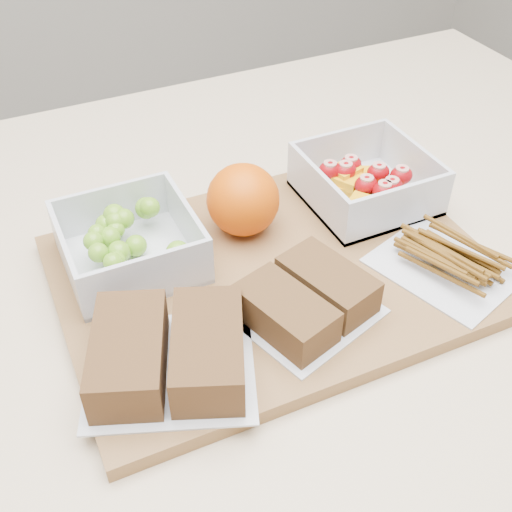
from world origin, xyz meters
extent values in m
cube|color=beige|center=(0.00, 0.00, 0.45)|extent=(1.20, 0.90, 0.90)
cube|color=olive|center=(0.01, -0.01, 0.91)|extent=(0.42, 0.31, 0.02)
cube|color=silver|center=(-0.11, 0.06, 0.92)|extent=(0.13, 0.13, 0.00)
cube|color=silver|center=(-0.11, 0.12, 0.94)|extent=(0.13, 0.00, 0.05)
cube|color=silver|center=(-0.11, 0.00, 0.94)|extent=(0.13, 0.00, 0.05)
cube|color=silver|center=(-0.05, 0.06, 0.94)|extent=(0.00, 0.12, 0.05)
cube|color=silver|center=(-0.17, 0.06, 0.94)|extent=(0.00, 0.12, 0.05)
sphere|color=#6AA522|center=(-0.13, 0.05, 0.94)|extent=(0.02, 0.02, 0.02)
sphere|color=#6AA522|center=(-0.15, 0.05, 0.95)|extent=(0.02, 0.02, 0.02)
sphere|color=#6AA522|center=(-0.12, 0.09, 0.95)|extent=(0.02, 0.02, 0.02)
sphere|color=#6AA522|center=(-0.11, 0.06, 0.93)|extent=(0.02, 0.02, 0.02)
sphere|color=#6AA522|center=(-0.15, 0.07, 0.95)|extent=(0.02, 0.02, 0.02)
sphere|color=#6AA522|center=(-0.13, 0.06, 0.94)|extent=(0.02, 0.02, 0.02)
sphere|color=#6AA522|center=(-0.14, 0.08, 0.95)|extent=(0.02, 0.02, 0.02)
sphere|color=#6AA522|center=(-0.08, 0.01, 0.95)|extent=(0.02, 0.02, 0.02)
sphere|color=#6AA522|center=(-0.08, 0.10, 0.95)|extent=(0.02, 0.02, 0.02)
sphere|color=#6AA522|center=(-0.12, 0.10, 0.95)|extent=(0.02, 0.02, 0.02)
sphere|color=#6AA522|center=(-0.14, 0.03, 0.95)|extent=(0.02, 0.02, 0.02)
sphere|color=#6AA522|center=(-0.08, 0.10, 0.95)|extent=(0.02, 0.02, 0.02)
sphere|color=#6AA522|center=(-0.11, 0.02, 0.94)|extent=(0.02, 0.02, 0.02)
sphere|color=#6AA522|center=(-0.11, 0.10, 0.94)|extent=(0.02, 0.02, 0.02)
sphere|color=#6AA522|center=(-0.13, 0.08, 0.94)|extent=(0.02, 0.02, 0.02)
sphere|color=#6AA522|center=(-0.11, 0.09, 0.95)|extent=(0.02, 0.02, 0.02)
sphere|color=#6AA522|center=(-0.08, 0.01, 0.95)|extent=(0.02, 0.02, 0.02)
sphere|color=#6AA522|center=(-0.07, 0.02, 0.93)|extent=(0.02, 0.02, 0.02)
sphere|color=#6AA522|center=(-0.12, 0.08, 0.94)|extent=(0.02, 0.02, 0.02)
sphere|color=#6AA522|center=(-0.13, 0.04, 0.94)|extent=(0.02, 0.02, 0.02)
sphere|color=#6AA522|center=(-0.13, 0.10, 0.94)|extent=(0.02, 0.02, 0.02)
cube|color=silver|center=(0.16, 0.05, 0.92)|extent=(0.13, 0.13, 0.01)
cube|color=silver|center=(0.16, 0.12, 0.94)|extent=(0.13, 0.01, 0.06)
cube|color=silver|center=(0.16, -0.01, 0.94)|extent=(0.13, 0.01, 0.06)
cube|color=silver|center=(0.22, 0.05, 0.94)|extent=(0.01, 0.12, 0.06)
cube|color=silver|center=(0.09, 0.05, 0.94)|extent=(0.01, 0.12, 0.06)
cube|color=#EBA10D|center=(0.16, 0.03, 0.93)|extent=(0.04, 0.04, 0.01)
cube|color=#EBA10D|center=(0.15, 0.08, 0.93)|extent=(0.05, 0.05, 0.01)
cube|color=#EBA10D|center=(0.17, 0.06, 0.93)|extent=(0.04, 0.05, 0.01)
cube|color=#EBA10D|center=(0.18, 0.07, 0.93)|extent=(0.04, 0.05, 0.01)
cube|color=#EBA10D|center=(0.14, 0.07, 0.94)|extent=(0.04, 0.04, 0.01)
cube|color=#EBA10D|center=(0.14, 0.08, 0.94)|extent=(0.04, 0.03, 0.01)
cube|color=#EBA10D|center=(0.13, 0.02, 0.94)|extent=(0.04, 0.04, 0.01)
cube|color=#EBA10D|center=(0.17, 0.03, 0.93)|extent=(0.04, 0.04, 0.01)
cube|color=#EBA10D|center=(0.14, 0.06, 0.93)|extent=(0.04, 0.04, 0.01)
ellipsoid|color=#A20810|center=(0.17, 0.05, 0.95)|extent=(0.03, 0.02, 0.02)
ellipsoid|color=#A20810|center=(0.17, 0.02, 0.95)|extent=(0.03, 0.02, 0.02)
ellipsoid|color=#A20810|center=(0.12, 0.08, 0.95)|extent=(0.03, 0.02, 0.02)
ellipsoid|color=#A20810|center=(0.19, 0.04, 0.95)|extent=(0.03, 0.02, 0.02)
ellipsoid|color=#A20810|center=(0.14, 0.07, 0.95)|extent=(0.03, 0.02, 0.02)
ellipsoid|color=#A20810|center=(0.16, 0.02, 0.95)|extent=(0.03, 0.02, 0.02)
ellipsoid|color=#A20810|center=(0.15, 0.04, 0.95)|extent=(0.03, 0.02, 0.02)
ellipsoid|color=#A20810|center=(0.15, 0.08, 0.95)|extent=(0.03, 0.02, 0.02)
sphere|color=#E75605|center=(0.01, 0.06, 0.95)|extent=(0.08, 0.08, 0.08)
cube|color=silver|center=(-0.12, -0.09, 0.92)|extent=(0.18, 0.17, 0.00)
cube|color=brown|center=(-0.15, -0.07, 0.94)|extent=(0.09, 0.12, 0.04)
cube|color=brown|center=(-0.09, -0.10, 0.94)|extent=(0.09, 0.12, 0.04)
cube|color=silver|center=(0.01, -0.08, 0.92)|extent=(0.14, 0.14, 0.00)
cube|color=brown|center=(-0.02, -0.08, 0.94)|extent=(0.07, 0.10, 0.03)
cube|color=brown|center=(0.04, -0.07, 0.94)|extent=(0.07, 0.10, 0.03)
cube|color=silver|center=(0.17, -0.08, 0.92)|extent=(0.14, 0.16, 0.00)
camera|label=1|loc=(-0.21, -0.43, 1.34)|focal=45.00mm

